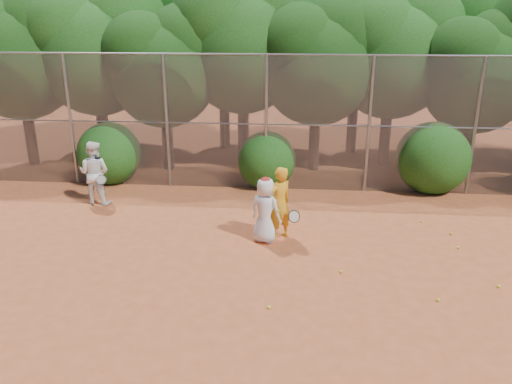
{
  "coord_description": "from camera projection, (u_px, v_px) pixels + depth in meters",
  "views": [
    {
      "loc": [
        -0.04,
        -8.55,
        5.01
      ],
      "look_at": [
        -1.0,
        2.5,
        1.1
      ],
      "focal_mm": 35.0,
      "sensor_mm": 36.0,
      "label": 1
    }
  ],
  "objects": [
    {
      "name": "ground",
      "position": [
        296.0,
        289.0,
        9.69
      ],
      "size": [
        80.0,
        80.0,
        0.0
      ],
      "primitive_type": "plane",
      "color": "#A44A25",
      "rests_on": "ground"
    },
    {
      "name": "fence_back",
      "position": [
        296.0,
        123.0,
        14.66
      ],
      "size": [
        20.05,
        0.09,
        4.03
      ],
      "color": "gray",
      "rests_on": "ground"
    },
    {
      "name": "tree_0",
      "position": [
        20.0,
        51.0,
        16.71
      ],
      "size": [
        4.38,
        3.81,
        6.0
      ],
      "color": "black",
      "rests_on": "ground"
    },
    {
      "name": "tree_1",
      "position": [
        97.0,
        43.0,
        16.9
      ],
      "size": [
        4.64,
        4.03,
        6.35
      ],
      "color": "black",
      "rests_on": "ground"
    },
    {
      "name": "tree_2",
      "position": [
        165.0,
        63.0,
        16.23
      ],
      "size": [
        3.99,
        3.47,
        5.47
      ],
      "color": "black",
      "rests_on": "ground"
    },
    {
      "name": "tree_3",
      "position": [
        245.0,
        36.0,
        16.7
      ],
      "size": [
        4.89,
        4.26,
        6.7
      ],
      "color": "black",
      "rests_on": "ground"
    },
    {
      "name": "tree_4",
      "position": [
        319.0,
        57.0,
        16.14
      ],
      "size": [
        4.19,
        3.64,
        5.73
      ],
      "color": "black",
      "rests_on": "ground"
    },
    {
      "name": "tree_5",
      "position": [
        394.0,
        47.0,
        16.59
      ],
      "size": [
        4.51,
        3.92,
        6.17
      ],
      "color": "black",
      "rests_on": "ground"
    },
    {
      "name": "tree_6",
      "position": [
        479.0,
        69.0,
        15.64
      ],
      "size": [
        3.86,
        3.36,
        5.29
      ],
      "color": "black",
      "rests_on": "ground"
    },
    {
      "name": "tree_9",
      "position": [
        95.0,
        35.0,
        19.09
      ],
      "size": [
        4.83,
        4.2,
        6.62
      ],
      "color": "black",
      "rests_on": "ground"
    },
    {
      "name": "tree_10",
      "position": [
        225.0,
        27.0,
        18.77
      ],
      "size": [
        5.15,
        4.48,
        7.06
      ],
      "color": "black",
      "rests_on": "ground"
    },
    {
      "name": "tree_11",
      "position": [
        359.0,
        41.0,
        18.14
      ],
      "size": [
        4.64,
        4.03,
        6.35
      ],
      "color": "black",
      "rests_on": "ground"
    },
    {
      "name": "tree_12",
      "position": [
        483.0,
        31.0,
        18.22
      ],
      "size": [
        5.02,
        4.37,
        6.88
      ],
      "color": "black",
      "rests_on": "ground"
    },
    {
      "name": "bush_0",
      "position": [
        109.0,
        151.0,
        15.77
      ],
      "size": [
        2.0,
        2.0,
        2.0
      ],
      "primitive_type": "sphere",
      "color": "#164611",
      "rests_on": "ground"
    },
    {
      "name": "bush_1",
      "position": [
        267.0,
        157.0,
        15.4
      ],
      "size": [
        1.8,
        1.8,
        1.8
      ],
      "primitive_type": "sphere",
      "color": "#164611",
      "rests_on": "ground"
    },
    {
      "name": "bush_2",
      "position": [
        433.0,
        155.0,
        14.92
      ],
      "size": [
        2.2,
        2.2,
        2.2
      ],
      "primitive_type": "sphere",
      "color": "#164611",
      "rests_on": "ground"
    },
    {
      "name": "player_yellow",
      "position": [
        280.0,
        203.0,
        11.65
      ],
      "size": [
        0.9,
        0.75,
        1.77
      ],
      "rotation": [
        0.0,
        0.0,
        3.87
      ],
      "color": "orange",
      "rests_on": "ground"
    },
    {
      "name": "player_teen",
      "position": [
        265.0,
        210.0,
        11.51
      ],
      "size": [
        0.9,
        0.77,
        1.58
      ],
      "rotation": [
        0.0,
        0.0,
        2.7
      ],
      "color": "white",
      "rests_on": "ground"
    },
    {
      "name": "player_white",
      "position": [
        94.0,
        173.0,
        13.88
      ],
      "size": [
        0.94,
        0.79,
        1.8
      ],
      "rotation": [
        0.0,
        0.0,
        3.05
      ],
      "color": "white",
      "rests_on": "ground"
    },
    {
      "name": "ball_0",
      "position": [
        458.0,
        248.0,
        11.37
      ],
      "size": [
        0.07,
        0.07,
        0.07
      ],
      "primitive_type": "sphere",
      "color": "#C3CF25",
      "rests_on": "ground"
    },
    {
      "name": "ball_1",
      "position": [
        451.0,
        234.0,
        12.09
      ],
      "size": [
        0.07,
        0.07,
        0.07
      ],
      "primitive_type": "sphere",
      "color": "#C3CF25",
      "rests_on": "ground"
    },
    {
      "name": "ball_2",
      "position": [
        438.0,
        300.0,
        9.27
      ],
      "size": [
        0.07,
        0.07,
        0.07
      ],
      "primitive_type": "sphere",
      "color": "#C3CF25",
      "rests_on": "ground"
    },
    {
      "name": "ball_3",
      "position": [
        499.0,
        286.0,
        9.73
      ],
      "size": [
        0.07,
        0.07,
        0.07
      ],
      "primitive_type": "sphere",
      "color": "#C3CF25",
      "rests_on": "ground"
    },
    {
      "name": "ball_4",
      "position": [
        341.0,
        272.0,
        10.3
      ],
      "size": [
        0.07,
        0.07,
        0.07
      ],
      "primitive_type": "sphere",
      "color": "#C3CF25",
      "rests_on": "ground"
    },
    {
      "name": "ball_5",
      "position": [
        421.0,
        222.0,
        12.81
      ],
      "size": [
        0.07,
        0.07,
        0.07
      ],
      "primitive_type": "sphere",
      "color": "#C3CF25",
      "rests_on": "ground"
    },
    {
      "name": "ball_6",
      "position": [
        269.0,
        307.0,
        9.03
      ],
      "size": [
        0.07,
        0.07,
        0.07
      ],
      "primitive_type": "sphere",
      "color": "#C3CF25",
      "rests_on": "ground"
    }
  ]
}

